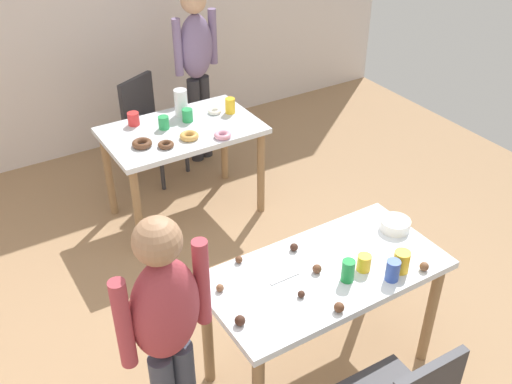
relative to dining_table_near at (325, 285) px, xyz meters
The scene contains 32 objects.
ground_plane 0.65m from the dining_table_near, 147.96° to the left, with size 6.40×6.40×0.00m, color #9E7A56.
wall_back 3.34m from the dining_table_near, 92.02° to the left, with size 6.40×0.10×2.60m, color silver.
dining_table_near is the anchor object (origin of this frame).
dining_table_far 1.82m from the dining_table_near, 88.37° to the left, with size 1.14×0.71×0.75m.
chair_far_table 2.53m from the dining_table_near, 88.58° to the left, with size 0.54×0.54×0.87m.
person_girl_near 0.94m from the dining_table_near, behind, with size 0.46×0.24×1.46m.
person_adult_far 2.62m from the dining_table_near, 77.72° to the left, with size 0.45×0.27×1.54m.
mixing_bowl 0.56m from the dining_table_near, ahead, with size 0.17×0.17×0.06m, color white.
soda_can 0.21m from the dining_table_near, 71.65° to the right, with size 0.07×0.07×0.12m, color #198438.
fork_near 0.25m from the dining_table_near, 167.63° to the left, with size 0.17×0.02×0.01m, color silver.
cup_near_0 0.37m from the dining_table_near, 44.77° to the right, with size 0.07×0.07×0.12m, color #3351B2.
cup_near_1 0.25m from the dining_table_near, 32.28° to the right, with size 0.07×0.07×0.09m, color yellow.
cup_near_2 0.42m from the dining_table_near, 33.01° to the right, with size 0.08×0.08×0.12m, color yellow.
cake_ball_0 0.52m from the dining_table_near, 32.33° to the right, with size 0.05×0.05×0.05m, color brown.
cake_ball_1 0.26m from the dining_table_near, 104.18° to the left, with size 0.04×0.04×0.04m, color #3D2319.
cake_ball_2 0.64m from the dining_table_near, 14.29° to the left, with size 0.04×0.04×0.04m, color brown.
cake_ball_3 0.58m from the dining_table_near, 165.15° to the left, with size 0.04×0.04×0.04m, color brown.
cake_ball_4 0.28m from the dining_table_near, 156.21° to the right, with size 0.04×0.04×0.04m, color #3D2319.
cake_ball_5 0.33m from the dining_table_near, 115.81° to the right, with size 0.05×0.05×0.05m, color brown.
cake_ball_6 0.60m from the dining_table_near, 169.94° to the right, with size 0.05×0.05×0.05m, color #3D2319.
cake_ball_7 0.47m from the dining_table_near, 141.58° to the left, with size 0.04×0.04×0.04m, color brown.
cake_ball_8 0.14m from the dining_table_near, behind, with size 0.05×0.05×0.05m, color brown.
pitcher_far 2.03m from the dining_table_near, 85.80° to the left, with size 0.10×0.10×0.21m, color white.
cup_far_0 1.91m from the dining_table_near, 85.69° to the left, with size 0.08×0.08×0.10m, color green.
cup_far_1 1.93m from the dining_table_near, 75.31° to the left, with size 0.08×0.08×0.12m, color yellow.
cup_far_2 2.07m from the dining_table_near, 96.22° to the left, with size 0.09×0.09×0.10m, color red.
cup_far_3 1.89m from the dining_table_near, 91.80° to the left, with size 0.08×0.08×0.10m, color green.
donut_far_0 1.65m from the dining_table_near, 88.96° to the left, with size 0.14×0.14×0.04m, color gold.
donut_far_1 1.75m from the dining_table_near, 99.94° to the left, with size 0.14×0.14×0.04m, color brown.
donut_far_2 1.56m from the dining_table_near, 81.08° to the left, with size 0.13×0.13×0.04m, color pink.
donut_far_3 1.96m from the dining_table_near, 78.81° to the left, with size 0.10×0.10×0.03m, color white.
donut_far_4 1.63m from the dining_table_near, 95.76° to the left, with size 0.11×0.11×0.03m, color brown.
Camera 1 is at (-1.40, -1.86, 2.75)m, focal length 41.47 mm.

